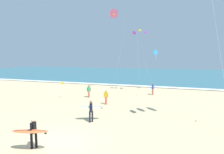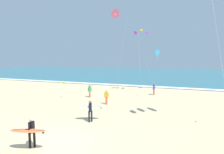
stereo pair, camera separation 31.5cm
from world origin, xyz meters
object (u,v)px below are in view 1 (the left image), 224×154
bystander_yellow_top (106,97)px  kite_delta_rose_near (114,14)px  kite_arc_golden_mid (140,32)px  kite_diamond_cobalt_high (155,54)px  bystander_green_top (89,91)px  bystander_blue_top (153,89)px  surfer_trailing (32,131)px  surfer_lead (91,108)px  lifeguard_flag (61,88)px

bystander_yellow_top → kite_delta_rose_near: bearing=102.8°
kite_arc_golden_mid → kite_diamond_cobalt_high: size_ratio=1.41×
kite_diamond_cobalt_high → bystander_green_top: kite_diamond_cobalt_high is taller
kite_diamond_cobalt_high → bystander_blue_top: 6.26m
bystander_green_top → surfer_trailing: bearing=-76.7°
bystander_green_top → kite_arc_golden_mid: bearing=46.4°
surfer_trailing → kite_diamond_cobalt_high: (4.32, 21.37, 4.66)m
surfer_lead → kite_delta_rose_near: kite_delta_rose_near is taller
bystander_green_top → lifeguard_flag: bearing=-157.7°
bystander_yellow_top → kite_diamond_cobalt_high: bearing=69.6°
bystander_yellow_top → bystander_green_top: same height
kite_arc_golden_mid → kite_diamond_cobalt_high: kite_arc_golden_mid is taller
kite_delta_rose_near → surfer_trailing: bearing=-84.9°
surfer_lead → surfer_trailing: size_ratio=1.00×
bystander_yellow_top → bystander_green_top: size_ratio=1.00×
kite_delta_rose_near → bystander_green_top: kite_delta_rose_near is taller
surfer_lead → bystander_blue_top: 12.81m
surfer_lead → kite_arc_golden_mid: (1.26, 13.74, 7.75)m
kite_arc_golden_mid → bystander_yellow_top: 11.74m
bystander_blue_top → kite_arc_golden_mid: bearing=146.8°
surfer_lead → kite_arc_golden_mid: size_ratio=0.22×
bystander_green_top → kite_delta_rose_near: bearing=76.9°
kite_diamond_cobalt_high → bystander_green_top: bearing=-132.1°
surfer_trailing → kite_delta_rose_near: (-1.70, 19.18, 10.68)m
bystander_green_top → lifeguard_flag: lifeguard_flag is taller
kite_arc_golden_mid → kite_diamond_cobalt_high: (1.98, 2.51, -3.10)m
kite_diamond_cobalt_high → bystander_yellow_top: (-4.04, -10.87, -4.89)m
surfer_trailing → bystander_blue_top: surfer_trailing is taller
surfer_trailing → kite_delta_rose_near: 22.01m
bystander_yellow_top → lifeguard_flag: lifeguard_flag is taller
surfer_lead → kite_delta_rose_near: (-2.78, 14.06, 10.68)m
bystander_yellow_top → lifeguard_flag: size_ratio=0.76×
kite_delta_rose_near → bystander_yellow_top: (1.98, -8.68, -10.91)m
surfer_lead → kite_diamond_cobalt_high: 17.21m
bystander_blue_top → bystander_yellow_top: bearing=-121.1°
kite_diamond_cobalt_high → bystander_yellow_top: kite_diamond_cobalt_high is taller
bystander_blue_top → lifeguard_flag: size_ratio=0.76×
surfer_trailing → bystander_blue_top: size_ratio=1.28×
kite_arc_golden_mid → lifeguard_flag: (-8.65, -7.03, -7.53)m
kite_arc_golden_mid → bystander_blue_top: kite_arc_golden_mid is taller
kite_delta_rose_near → surfer_lead: bearing=-78.8°
bystander_blue_top → lifeguard_flag: 12.18m
surfer_trailing → lifeguard_flag: bearing=118.1°
surfer_trailing → kite_delta_rose_near: size_ratio=0.16×
kite_arc_golden_mid → kite_diamond_cobalt_high: 4.45m
surfer_lead → bystander_yellow_top: size_ratio=1.28×
kite_delta_rose_near → kite_arc_golden_mid: kite_delta_rose_near is taller
kite_delta_rose_near → kite_diamond_cobalt_high: (6.02, 2.19, -6.02)m
kite_delta_rose_near → bystander_yellow_top: kite_delta_rose_near is taller
surfer_trailing → bystander_blue_top: (4.48, 17.46, -0.23)m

